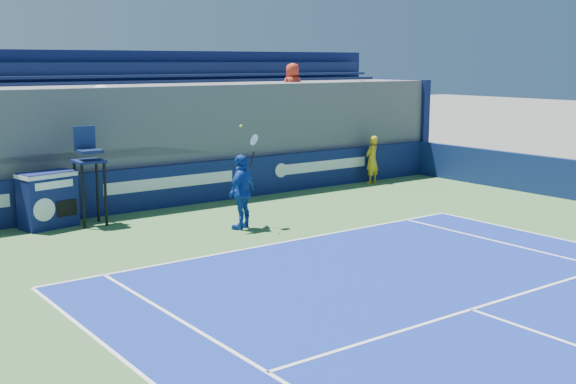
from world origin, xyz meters
TOP-DOWN VIEW (x-y plane):
  - ball_person at (7.33, 16.67)m, footprint 0.66×0.52m
  - back_hoarding at (0.00, 17.10)m, footprint 20.40×0.21m
  - match_clock at (-3.61, 16.57)m, footprint 1.43×0.95m
  - umpire_chair at (-2.66, 16.22)m, footprint 0.72×0.72m
  - tennis_player at (0.16, 13.59)m, footprint 1.17×0.87m
  - stadium_seating at (0.00, 19.15)m, footprint 21.00×4.05m

SIDE VIEW (x-z plane):
  - back_hoarding at x=0.00m, z-range 0.00..1.20m
  - match_clock at x=-3.61m, z-range 0.04..1.44m
  - ball_person at x=7.33m, z-range 0.01..1.61m
  - tennis_player at x=0.16m, z-range -0.35..2.22m
  - umpire_chair at x=-2.66m, z-range 0.29..2.77m
  - stadium_seating at x=0.00m, z-range -0.36..4.04m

